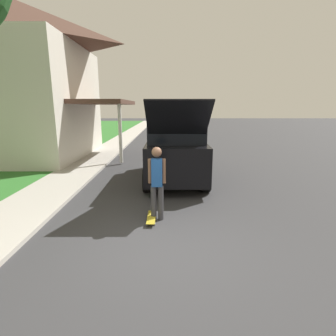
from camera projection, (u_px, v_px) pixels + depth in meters
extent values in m
plane|color=#333335|center=(162.00, 245.00, 5.12)|extent=(120.00, 120.00, 0.00)
cube|color=#ADA89E|center=(80.00, 170.00, 10.96)|extent=(1.80, 80.00, 0.10)
cube|color=beige|center=(3.00, 103.00, 13.49)|extent=(8.34, 7.04, 5.57)
cube|color=#4C3328|center=(105.00, 102.00, 13.47)|extent=(2.60, 4.93, 0.20)
cylinder|color=silver|center=(121.00, 134.00, 12.09)|extent=(0.16, 0.16, 2.70)
cube|color=black|center=(176.00, 155.00, 9.54)|extent=(1.95, 4.48, 1.18)
cube|color=black|center=(176.00, 130.00, 9.45)|extent=(1.80, 3.49, 0.63)
cylinder|color=black|center=(153.00, 162.00, 11.02)|extent=(0.24, 0.80, 0.80)
cylinder|color=black|center=(197.00, 162.00, 11.01)|extent=(0.24, 0.80, 0.80)
cylinder|color=black|center=(148.00, 179.00, 8.31)|extent=(0.24, 0.80, 0.80)
cylinder|color=black|center=(207.00, 179.00, 8.31)|extent=(0.24, 0.80, 0.80)
cube|color=black|center=(179.00, 118.00, 6.99)|extent=(1.72, 1.36, 0.97)
cube|color=silver|center=(180.00, 130.00, 24.54)|extent=(1.75, 4.36, 0.63)
cube|color=black|center=(180.00, 124.00, 24.30)|extent=(1.54, 2.27, 0.51)
cylinder|color=black|center=(171.00, 131.00, 25.86)|extent=(0.20, 0.64, 0.64)
cylinder|color=black|center=(188.00, 131.00, 25.86)|extent=(0.20, 0.64, 0.64)
cylinder|color=black|center=(171.00, 134.00, 23.31)|extent=(0.20, 0.64, 0.64)
cylinder|color=black|center=(190.00, 134.00, 23.31)|extent=(0.20, 0.64, 0.64)
cylinder|color=#38383D|center=(154.00, 203.00, 6.21)|extent=(0.13, 0.13, 0.84)
cylinder|color=#38383D|center=(161.00, 203.00, 6.21)|extent=(0.13, 0.13, 0.84)
cube|color=#1E4C93|center=(158.00, 173.00, 6.04)|extent=(0.25, 0.20, 0.65)
sphere|color=brown|center=(157.00, 152.00, 5.94)|extent=(0.23, 0.23, 0.23)
cylinder|color=brown|center=(151.00, 171.00, 6.04)|extent=(0.09, 0.09, 0.57)
cylinder|color=brown|center=(165.00, 171.00, 6.04)|extent=(0.09, 0.09, 0.57)
cube|color=#A89323|center=(152.00, 217.00, 6.21)|extent=(0.20, 0.79, 0.02)
cylinder|color=silver|center=(149.00, 215.00, 6.47)|extent=(0.03, 0.06, 0.06)
cylinder|color=silver|center=(156.00, 215.00, 6.47)|extent=(0.03, 0.06, 0.06)
cylinder|color=silver|center=(148.00, 224.00, 5.99)|extent=(0.03, 0.06, 0.06)
cylinder|color=silver|center=(155.00, 224.00, 5.99)|extent=(0.03, 0.06, 0.06)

